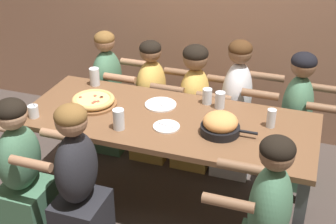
{
  "coord_description": "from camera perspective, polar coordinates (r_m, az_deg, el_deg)",
  "views": [
    {
      "loc": [
        0.94,
        -2.74,
        2.42
      ],
      "look_at": [
        0.0,
        0.0,
        0.83
      ],
      "focal_mm": 50.0,
      "sensor_mm": 36.0,
      "label": 1
    }
  ],
  "objects": [
    {
      "name": "ground_plane",
      "position": [
        3.77,
        0.0,
        -11.16
      ],
      "size": [
        18.0,
        18.0,
        0.0
      ],
      "primitive_type": "plane",
      "color": "#423833",
      "rests_on": "ground"
    },
    {
      "name": "drinking_glass_c",
      "position": [
        3.27,
        12.46,
        -0.87
      ],
      "size": [
        0.06,
        0.06,
        0.13
      ],
      "color": "silver",
      "rests_on": "dining_table"
    },
    {
      "name": "empty_plate_a",
      "position": [
        3.5,
        -0.9,
        0.92
      ],
      "size": [
        0.24,
        0.24,
        0.02
      ],
      "color": "white",
      "rests_on": "dining_table"
    },
    {
      "name": "pizza_board_main",
      "position": [
        3.53,
        -9.09,
        1.33
      ],
      "size": [
        0.35,
        0.35,
        0.06
      ],
      "color": "brown",
      "rests_on": "dining_table"
    },
    {
      "name": "drinking_glass_a",
      "position": [
        3.19,
        -6.03,
        -1.03
      ],
      "size": [
        0.08,
        0.08,
        0.15
      ],
      "color": "silver",
      "rests_on": "dining_table"
    },
    {
      "name": "drinking_glass_b",
      "position": [
        3.84,
        -8.95,
        4.27
      ],
      "size": [
        0.08,
        0.08,
        0.14
      ],
      "color": "silver",
      "rests_on": "dining_table"
    },
    {
      "name": "empty_plate_b",
      "position": [
        3.21,
        -0.19,
        -1.78
      ],
      "size": [
        0.18,
        0.18,
        0.02
      ],
      "color": "white",
      "rests_on": "dining_table"
    },
    {
      "name": "diner_near_midleft",
      "position": [
        3.12,
        -10.87,
        -9.19
      ],
      "size": [
        0.51,
        0.4,
        1.14
      ],
      "rotation": [
        0.0,
        0.0,
        1.57
      ],
      "color": "#232328",
      "rests_on": "ground"
    },
    {
      "name": "diner_far_right",
      "position": [
        3.88,
        15.22,
        -1.62
      ],
      "size": [
        0.51,
        0.4,
        1.15
      ],
      "rotation": [
        0.0,
        0.0,
        -1.57
      ],
      "color": "#477556",
      "rests_on": "ground"
    },
    {
      "name": "drinking_glass_d",
      "position": [
        3.46,
        6.36,
        1.45
      ],
      "size": [
        0.07,
        0.07,
        0.13
      ],
      "color": "silver",
      "rests_on": "dining_table"
    },
    {
      "name": "cocktail_glass_blue",
      "position": [
        3.46,
        -16.08,
        0.01
      ],
      "size": [
        0.07,
        0.07,
        0.11
      ],
      "color": "silver",
      "rests_on": "dining_table"
    },
    {
      "name": "diner_far_center",
      "position": [
        3.99,
        3.23,
        0.16
      ],
      "size": [
        0.51,
        0.4,
        1.11
      ],
      "rotation": [
        0.0,
        0.0,
        -1.57
      ],
      "color": "gold",
      "rests_on": "ground"
    },
    {
      "name": "dining_table",
      "position": [
        3.37,
        0.0,
        -2.04
      ],
      "size": [
        2.09,
        0.85,
        0.78
      ],
      "color": "brown",
      "rests_on": "ground"
    },
    {
      "name": "skillet_bowl",
      "position": [
        3.14,
        6.41,
        -1.54
      ],
      "size": [
        0.39,
        0.27,
        0.15
      ],
      "color": "black",
      "rests_on": "dining_table"
    },
    {
      "name": "drinking_glass_e",
      "position": [
        3.52,
        4.79,
        1.81
      ],
      "size": [
        0.07,
        0.07,
        0.12
      ],
      "color": "silver",
      "rests_on": "dining_table"
    },
    {
      "name": "diner_near_left",
      "position": [
        3.34,
        -17.35,
        -7.67
      ],
      "size": [
        0.51,
        0.4,
        1.11
      ],
      "rotation": [
        0.0,
        0.0,
        1.57
      ],
      "color": "#477556",
      "rests_on": "ground"
    },
    {
      "name": "diner_far_midright",
      "position": [
        3.91,
        8.26,
        -0.3
      ],
      "size": [
        0.51,
        0.4,
        1.19
      ],
      "rotation": [
        0.0,
        0.0,
        -1.57
      ],
      "color": "silver",
      "rests_on": "ground"
    },
    {
      "name": "diner_far_midleft",
      "position": [
        4.11,
        -1.99,
        0.77
      ],
      "size": [
        0.51,
        0.4,
        1.1
      ],
      "rotation": [
        0.0,
        0.0,
        -1.57
      ],
      "color": "gold",
      "rests_on": "ground"
    },
    {
      "name": "diner_far_left",
      "position": [
        4.25,
        -7.24,
        1.78
      ],
      "size": [
        0.51,
        0.4,
        1.13
      ],
      "rotation": [
        0.0,
        0.0,
        -1.57
      ],
      "color": "#477556",
      "rests_on": "ground"
    }
  ]
}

